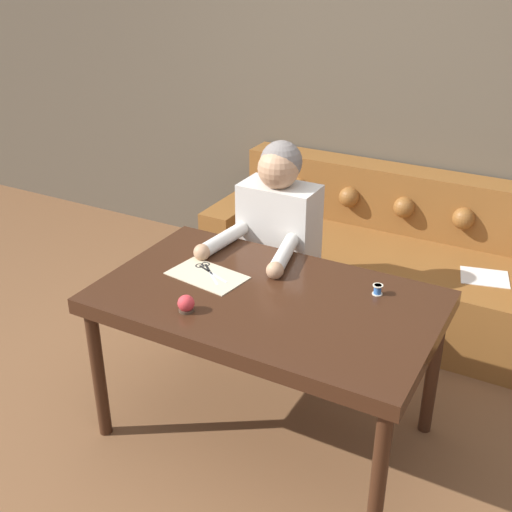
% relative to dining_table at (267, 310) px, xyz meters
% --- Properties ---
extents(ground_plane, '(16.00, 16.00, 0.00)m').
position_rel_dining_table_xyz_m(ground_plane, '(-0.12, -0.12, -0.67)').
color(ground_plane, brown).
extents(wall_back, '(8.00, 0.06, 2.60)m').
position_rel_dining_table_xyz_m(wall_back, '(-0.12, 1.80, 0.63)').
color(wall_back, brown).
rests_on(wall_back, ground_plane).
extents(dining_table, '(1.44, 0.87, 0.75)m').
position_rel_dining_table_xyz_m(dining_table, '(0.00, 0.00, 0.00)').
color(dining_table, '#381E11').
rests_on(dining_table, ground_plane).
extents(couch, '(2.18, 0.86, 0.83)m').
position_rel_dining_table_xyz_m(couch, '(0.15, 1.37, -0.37)').
color(couch, brown).
rests_on(couch, ground_plane).
extents(person, '(0.47, 0.63, 1.23)m').
position_rel_dining_table_xyz_m(person, '(-0.25, 0.59, -0.05)').
color(person, '#33281E').
rests_on(person, ground_plane).
extents(pattern_paper_main, '(0.37, 0.25, 0.00)m').
position_rel_dining_table_xyz_m(pattern_paper_main, '(-0.32, 0.02, 0.07)').
color(pattern_paper_main, beige).
rests_on(pattern_paper_main, dining_table).
extents(scissors, '(0.22, 0.17, 0.01)m').
position_rel_dining_table_xyz_m(scissors, '(-0.35, 0.07, 0.07)').
color(scissors, silver).
rests_on(scissors, dining_table).
extents(thread_spool, '(0.04, 0.04, 0.05)m').
position_rel_dining_table_xyz_m(thread_spool, '(0.41, 0.23, 0.09)').
color(thread_spool, '#3366B2').
rests_on(thread_spool, dining_table).
extents(pin_cushion, '(0.07, 0.07, 0.07)m').
position_rel_dining_table_xyz_m(pin_cushion, '(-0.23, -0.27, 0.10)').
color(pin_cushion, '#4C3828').
rests_on(pin_cushion, dining_table).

